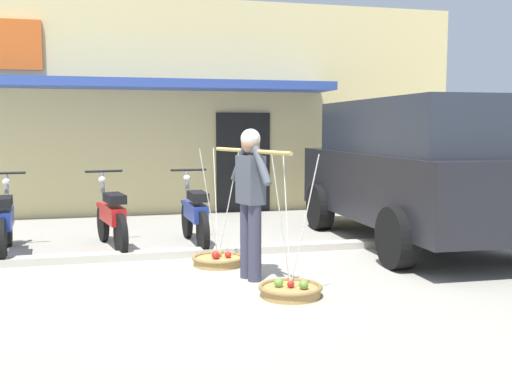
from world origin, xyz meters
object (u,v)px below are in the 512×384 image
(motorcycle_second_in_row, at_px, (112,217))
(parked_truck, at_px, (416,167))
(motorcycle_third_in_row, at_px, (195,215))
(fruit_basket_right_side, at_px, (218,259))
(fruit_vendor, at_px, (251,193))
(motorcycle_nearest_shop, at_px, (5,222))
(fruit_basket_left_side, at_px, (290,289))

(motorcycle_second_in_row, bearing_deg, parked_truck, -8.86)
(motorcycle_third_in_row, bearing_deg, fruit_basket_right_side, -85.83)
(fruit_basket_right_side, bearing_deg, motorcycle_second_in_row, 133.07)
(fruit_vendor, relative_size, parked_truck, 0.35)
(fruit_vendor, height_order, fruit_basket_right_side, fruit_vendor)
(fruit_basket_right_side, relative_size, motorcycle_second_in_row, 0.80)
(motorcycle_second_in_row, distance_m, parked_truck, 4.43)
(motorcycle_nearest_shop, bearing_deg, fruit_basket_right_side, -26.24)
(fruit_basket_right_side, distance_m, motorcycle_nearest_shop, 2.99)
(fruit_basket_left_side, relative_size, fruit_basket_right_side, 1.00)
(motorcycle_third_in_row, bearing_deg, motorcycle_second_in_row, 178.24)
(motorcycle_second_in_row, bearing_deg, fruit_basket_left_side, -59.36)
(motorcycle_third_in_row, bearing_deg, fruit_vendor, -81.22)
(motorcycle_third_in_row, bearing_deg, parked_truck, -11.44)
(motorcycle_second_in_row, relative_size, motorcycle_third_in_row, 0.99)
(fruit_basket_left_side, relative_size, motorcycle_second_in_row, 0.80)
(fruit_basket_right_side, xyz_separation_m, motorcycle_third_in_row, (-0.10, 1.32, 0.38))
(motorcycle_nearest_shop, bearing_deg, parked_truck, -6.29)
(fruit_basket_left_side, relative_size, parked_truck, 0.30)
(motorcycle_nearest_shop, bearing_deg, motorcycle_third_in_row, 0.19)
(fruit_basket_left_side, bearing_deg, motorcycle_second_in_row, 120.64)
(fruit_vendor, relative_size, motorcycle_nearest_shop, 0.93)
(fruit_basket_left_side, distance_m, motorcycle_third_in_row, 2.95)
(fruit_vendor, bearing_deg, fruit_basket_left_side, -73.63)
(fruit_vendor, xyz_separation_m, motorcycle_nearest_shop, (-2.89, 2.09, -0.52))
(fruit_basket_left_side, height_order, motorcycle_third_in_row, fruit_basket_left_side)
(motorcycle_nearest_shop, xyz_separation_m, parked_truck, (5.72, -0.63, 0.68))
(motorcycle_nearest_shop, distance_m, motorcycle_third_in_row, 2.56)
(fruit_vendor, bearing_deg, fruit_basket_right_side, 106.33)
(fruit_vendor, height_order, motorcycle_second_in_row, fruit_vendor)
(fruit_basket_right_side, relative_size, motorcycle_nearest_shop, 0.80)
(motorcycle_nearest_shop, distance_m, parked_truck, 5.79)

